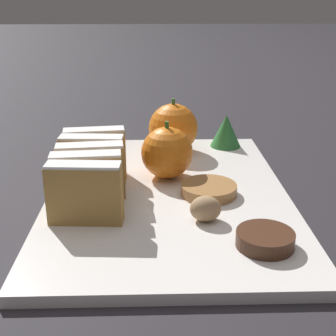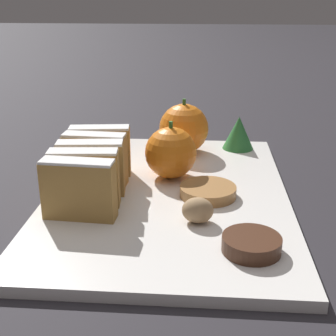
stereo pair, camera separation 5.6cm
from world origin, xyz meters
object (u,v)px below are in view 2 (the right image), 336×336
(orange_far, at_px, (184,129))
(chocolate_cookie, at_px, (251,244))
(walnut, at_px, (198,210))
(orange_near, at_px, (170,153))

(orange_far, xyz_separation_m, chocolate_cookie, (0.08, -0.28, -0.03))
(walnut, relative_size, chocolate_cookie, 0.60)
(orange_near, xyz_separation_m, walnut, (0.04, -0.12, -0.02))
(orange_far, distance_m, walnut, 0.23)
(orange_near, relative_size, chocolate_cookie, 1.34)
(orange_near, bearing_deg, orange_far, 82.77)
(orange_far, height_order, chocolate_cookie, orange_far)
(walnut, bearing_deg, chocolate_cookie, -47.03)
(walnut, distance_m, chocolate_cookie, 0.08)
(orange_near, height_order, walnut, orange_near)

